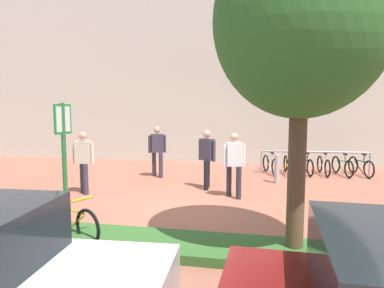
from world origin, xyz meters
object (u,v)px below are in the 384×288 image
(bike_rack_cluster, at_px, (315,165))
(person_shirt_blue, at_px, (234,161))
(parking_sign_post, at_px, (64,152))
(tree_sidewalk, at_px, (302,22))
(person_suited_navy, at_px, (207,155))
(bike_at_sign, at_px, (71,220))
(person_shirt_white, at_px, (83,158))
(person_suited_dark, at_px, (157,148))
(bollard_steel, at_px, (277,169))

(bike_rack_cluster, height_order, person_shirt_blue, person_shirt_blue)
(parking_sign_post, bearing_deg, bike_rack_cluster, 53.98)
(tree_sidewalk, relative_size, person_shirt_blue, 3.01)
(bike_rack_cluster, height_order, person_suited_navy, person_suited_navy)
(bike_at_sign, height_order, person_shirt_white, person_shirt_white)
(parking_sign_post, bearing_deg, bike_at_sign, 84.83)
(bike_rack_cluster, bearing_deg, bike_at_sign, -126.39)
(bike_at_sign, xyz_separation_m, person_suited_navy, (1.85, 4.31, 0.63))
(tree_sidewalk, relative_size, person_shirt_white, 3.01)
(person_shirt_white, bearing_deg, bike_rack_cluster, 31.24)
(bike_at_sign, distance_m, person_suited_navy, 4.73)
(tree_sidewalk, relative_size, parking_sign_post, 2.10)
(person_suited_dark, distance_m, person_shirt_blue, 3.52)
(tree_sidewalk, height_order, person_suited_navy, tree_sidewalk)
(bike_at_sign, bearing_deg, bollard_steel, 54.48)
(bollard_steel, height_order, person_shirt_white, person_shirt_white)
(bike_at_sign, relative_size, person_suited_dark, 0.89)
(bike_at_sign, relative_size, person_shirt_blue, 0.89)
(bike_at_sign, bearing_deg, person_shirt_white, 114.21)
(bike_rack_cluster, height_order, person_suited_dark, person_suited_dark)
(parking_sign_post, bearing_deg, person_suited_navy, 67.19)
(parking_sign_post, distance_m, bike_at_sign, 1.27)
(tree_sidewalk, bearing_deg, parking_sign_post, -177.75)
(bike_at_sign, bearing_deg, person_suited_navy, 66.77)
(parking_sign_post, distance_m, bollard_steel, 6.90)
(person_shirt_white, bearing_deg, bike_at_sign, -65.79)
(parking_sign_post, relative_size, bollard_steel, 2.75)
(bike_rack_cluster, distance_m, person_shirt_blue, 4.53)
(parking_sign_post, distance_m, person_suited_navy, 4.84)
(bike_rack_cluster, bearing_deg, person_shirt_blue, -125.05)
(tree_sidewalk, distance_m, bike_rack_cluster, 7.96)
(bike_rack_cluster, bearing_deg, parking_sign_post, -126.02)
(bike_rack_cluster, relative_size, person_suited_dark, 2.18)
(person_shirt_blue, bearing_deg, tree_sidewalk, -70.21)
(bike_at_sign, distance_m, person_suited_dark, 5.70)
(tree_sidewalk, height_order, bike_at_sign, tree_sidewalk)
(bike_at_sign, relative_size, bike_rack_cluster, 0.41)
(parking_sign_post, relative_size, person_suited_navy, 1.44)
(parking_sign_post, height_order, bike_at_sign, parking_sign_post)
(person_suited_dark, bearing_deg, tree_sidewalk, -54.65)
(tree_sidewalk, bearing_deg, person_shirt_white, 150.10)
(bike_at_sign, distance_m, person_shirt_white, 3.46)
(bollard_steel, xyz_separation_m, person_shirt_white, (-5.29, -2.35, 0.53))
(person_shirt_white, bearing_deg, person_suited_dark, 62.45)
(tree_sidewalk, distance_m, bollard_steel, 6.30)
(bike_rack_cluster, distance_m, bollard_steel, 2.18)
(person_shirt_white, xyz_separation_m, person_suited_dark, (1.34, 2.56, 0.00))
(person_suited_dark, bearing_deg, parking_sign_post, -89.51)
(bike_at_sign, xyz_separation_m, bollard_steel, (3.89, 5.45, 0.10))
(person_suited_navy, bearing_deg, bollard_steel, 29.30)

